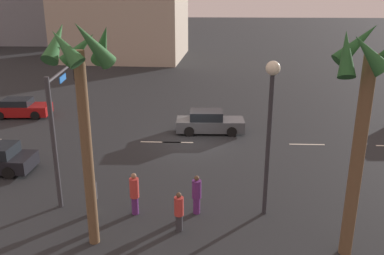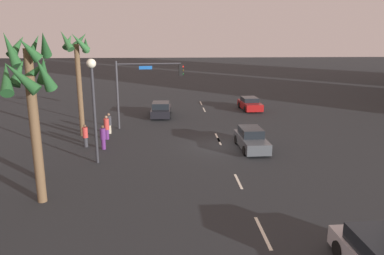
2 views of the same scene
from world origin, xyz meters
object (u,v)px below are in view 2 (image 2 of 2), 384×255
at_px(car_1, 161,110).
at_px(traffic_signal, 141,82).
at_px(palm_tree_1, 77,58).
at_px(pedestrian_1, 85,135).
at_px(pedestrian_2, 107,127).
at_px(palm_tree_3, 30,94).
at_px(streetlamp, 93,92).
at_px(pedestrian_3, 109,123).
at_px(car_4, 250,104).
at_px(palm_tree_0, 30,74).
at_px(pedestrian_0, 103,137).
at_px(car_2, 251,139).

relative_size(car_1, traffic_signal, 0.77).
bearing_deg(palm_tree_1, pedestrian_1, -163.38).
relative_size(pedestrian_2, palm_tree_3, 0.27).
xyz_separation_m(streetlamp, pedestrian_3, (7.18, 0.37, -3.63)).
relative_size(car_4, pedestrian_3, 2.48).
bearing_deg(palm_tree_0, pedestrian_2, -16.38).
xyz_separation_m(pedestrian_0, pedestrian_1, (0.64, 1.36, -0.04)).
relative_size(car_1, palm_tree_1, 0.53).
bearing_deg(traffic_signal, pedestrian_3, 125.04).
relative_size(streetlamp, palm_tree_0, 0.79).
bearing_deg(palm_tree_1, traffic_signal, -62.02).
bearing_deg(pedestrian_1, palm_tree_1, 16.62).
relative_size(streetlamp, pedestrian_3, 3.83).
bearing_deg(pedestrian_2, streetlamp, -177.10).
height_order(streetlamp, palm_tree_1, palm_tree_1).
bearing_deg(palm_tree_0, pedestrian_0, -24.90).
height_order(car_4, palm_tree_3, palm_tree_3).
relative_size(pedestrian_0, palm_tree_0, 0.21).
bearing_deg(pedestrian_1, pedestrian_2, -31.58).
xyz_separation_m(car_1, car_4, (2.68, -9.49, -0.03)).
bearing_deg(pedestrian_2, car_2, -106.10).
height_order(pedestrian_2, palm_tree_0, palm_tree_0).
relative_size(car_2, streetlamp, 0.69).
relative_size(traffic_signal, pedestrian_3, 3.40).
distance_m(pedestrian_0, palm_tree_3, 9.55).
relative_size(car_1, car_2, 0.99).
bearing_deg(car_4, pedestrian_3, 123.78).
distance_m(car_1, pedestrian_0, 11.38).
bearing_deg(pedestrian_3, car_2, -114.22).
relative_size(traffic_signal, streetlamp, 0.89).
distance_m(pedestrian_1, palm_tree_0, 7.96).
bearing_deg(pedestrian_1, car_2, -95.37).
xyz_separation_m(car_1, pedestrian_1, (-10.08, 5.19, 0.20)).
relative_size(traffic_signal, pedestrian_0, 3.32).
height_order(streetlamp, pedestrian_3, streetlamp).
bearing_deg(car_2, pedestrian_0, 87.42).
xyz_separation_m(pedestrian_2, palm_tree_0, (-8.03, 2.36, 4.88)).
xyz_separation_m(pedestrian_3, palm_tree_3, (-12.69, 1.30, 4.37)).
distance_m(pedestrian_3, palm_tree_1, 5.68).
bearing_deg(palm_tree_0, car_1, -21.45).
relative_size(car_1, pedestrian_1, 2.65).
bearing_deg(car_1, pedestrian_0, 160.38).
relative_size(pedestrian_0, palm_tree_3, 0.25).
relative_size(car_4, traffic_signal, 0.73).
height_order(car_1, palm_tree_0, palm_tree_0).
xyz_separation_m(pedestrian_1, palm_tree_0, (-6.09, 1.17, 5.00)).
bearing_deg(streetlamp, pedestrian_2, 2.90).
bearing_deg(palm_tree_1, car_1, -40.96).
xyz_separation_m(car_4, palm_tree_1, (-9.71, 15.59, 5.53)).
height_order(car_2, palm_tree_0, palm_tree_0).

